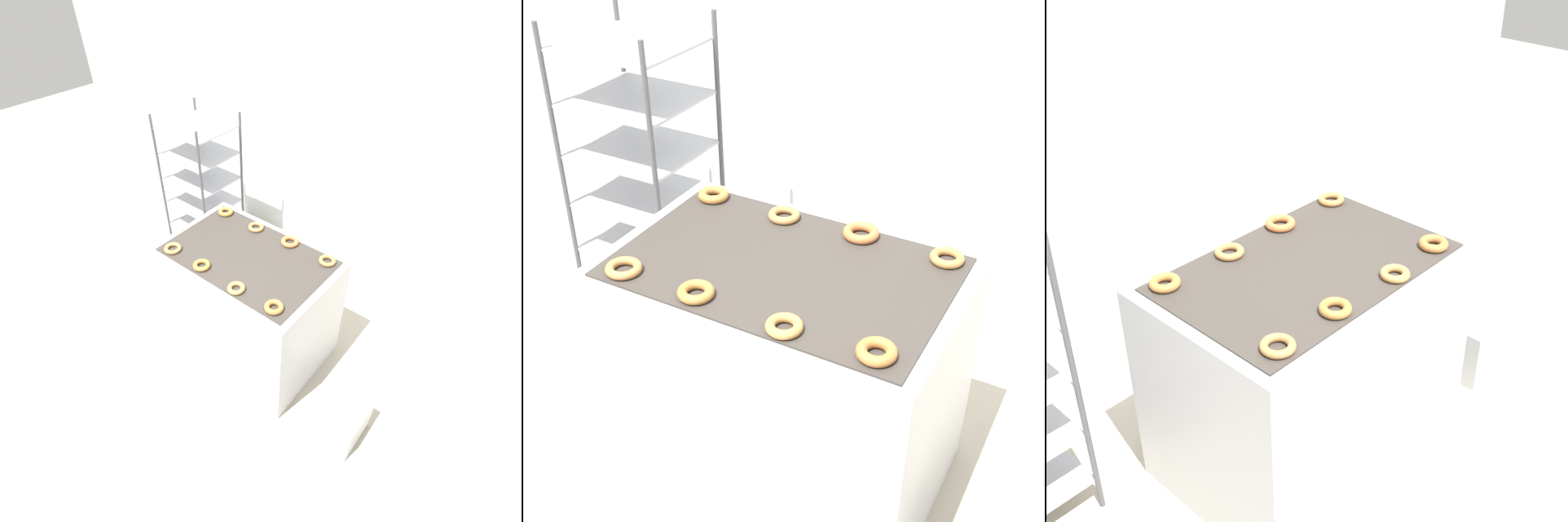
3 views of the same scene
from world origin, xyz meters
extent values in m
cube|color=silver|center=(0.00, 2.12, 1.40)|extent=(8.00, 0.05, 2.80)
cube|color=#B7BABF|center=(0.00, 0.66, 0.48)|extent=(1.22, 0.82, 0.96)
cube|color=#38332D|center=(0.00, 0.66, 0.97)|extent=(1.12, 0.72, 0.01)
cube|color=#262628|center=(0.33, 0.29, 0.67)|extent=(0.12, 0.07, 0.10)
cylinder|color=#4C4C51|center=(-0.84, 1.05, 0.76)|extent=(0.02, 0.02, 1.51)
cube|color=#B7BABF|center=(0.98, 0.46, 0.16)|extent=(0.31, 0.34, 0.31)
torus|color=#AE7640|center=(-0.45, 0.37, 0.98)|extent=(0.12, 0.12, 0.03)
torus|color=#A67034|center=(-0.16, 0.37, 0.99)|extent=(0.12, 0.12, 0.03)
torus|color=#B57E43|center=(0.17, 0.36, 0.98)|extent=(0.12, 0.12, 0.03)
torus|color=#AB6A34|center=(0.45, 0.38, 0.99)|extent=(0.12, 0.12, 0.03)
torus|color=#B17337|center=(-0.47, 0.95, 0.99)|extent=(0.12, 0.12, 0.03)
torus|color=#B57843|center=(-0.15, 0.94, 0.98)|extent=(0.12, 0.12, 0.03)
torus|color=#BE6938|center=(0.15, 0.96, 0.99)|extent=(0.13, 0.13, 0.03)
torus|color=#AA753E|center=(0.47, 0.95, 0.98)|extent=(0.12, 0.12, 0.03)
camera|label=1|loc=(1.44, -0.97, 2.81)|focal=28.00mm
camera|label=2|loc=(0.98, -1.13, 2.32)|focal=50.00mm
camera|label=3|loc=(-1.77, -0.98, 2.47)|focal=50.00mm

